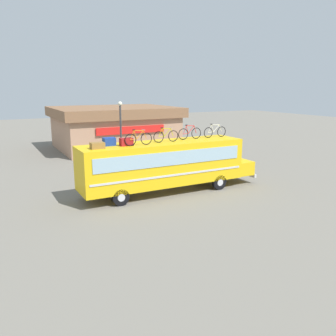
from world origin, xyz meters
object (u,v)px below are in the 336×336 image
luggage_bag_1 (97,146)px  rooftop_bicycle_3 (190,133)px  luggage_bag_3 (126,142)px  rooftop_bicycle_2 (166,136)px  street_lamp (121,131)px  luggage_bag_2 (109,142)px  rooftop_bicycle_4 (215,132)px  rooftop_bicycle_1 (138,139)px  bus (166,163)px

luggage_bag_1 → rooftop_bicycle_3: size_ratio=0.44×
luggage_bag_3 → rooftop_bicycle_2: size_ratio=0.43×
luggage_bag_3 → street_lamp: (2.01, 6.28, -0.16)m
luggage_bag_2 → rooftop_bicycle_2: size_ratio=0.40×
rooftop_bicycle_4 → rooftop_bicycle_1: bearing=-173.1°
bus → rooftop_bicycle_2: bearing=-124.3°
rooftop_bicycle_4 → rooftop_bicycle_2: bearing=-174.9°
rooftop_bicycle_3 → rooftop_bicycle_4: bearing=-0.4°
luggage_bag_3 → street_lamp: 6.59m
rooftop_bicycle_2 → rooftop_bicycle_1: bearing=-169.5°
luggage_bag_2 → rooftop_bicycle_1: (1.51, -0.74, 0.16)m
rooftop_bicycle_4 → street_lamp: 7.36m
luggage_bag_3 → rooftop_bicycle_3: 4.58m
luggage_bag_1 → street_lamp: street_lamp is taller
luggage_bag_1 → street_lamp: (3.77, 6.48, -0.10)m
luggage_bag_1 → rooftop_bicycle_1: size_ratio=0.44×
rooftop_bicycle_1 → rooftop_bicycle_2: 2.01m
bus → rooftop_bicycle_2: size_ratio=6.96×
street_lamp → luggage_bag_3: bearing=-107.8°
luggage_bag_1 → luggage_bag_3: size_ratio=1.01×
rooftop_bicycle_3 → luggage_bag_1: bearing=-173.8°
luggage_bag_3 → rooftop_bicycle_1: bearing=-20.7°
luggage_bag_1 → luggage_bag_3: 1.78m
street_lamp → rooftop_bicycle_3: bearing=-66.3°
luggage_bag_2 → rooftop_bicycle_3: 5.41m
rooftop_bicycle_2 → street_lamp: street_lamp is taller
rooftop_bicycle_1 → street_lamp: 6.67m
rooftop_bicycle_3 → street_lamp: 6.34m
bus → street_lamp: 6.30m
luggage_bag_1 → luggage_bag_3: (1.76, 0.20, 0.05)m
bus → luggage_bag_1: 4.69m
luggage_bag_1 → luggage_bag_3: bearing=6.5°
rooftop_bicycle_3 → street_lamp: street_lamp is taller
luggage_bag_1 → bus: bearing=4.8°
bus → rooftop_bicycle_3: 2.59m
luggage_bag_1 → rooftop_bicycle_4: 8.31m
rooftop_bicycle_3 → luggage_bag_3: bearing=-174.0°
rooftop_bicycle_1 → rooftop_bicycle_4: size_ratio=0.97×
bus → rooftop_bicycle_4: bearing=4.5°
rooftop_bicycle_2 → rooftop_bicycle_4: bearing=5.1°
bus → rooftop_bicycle_3: size_ratio=6.95×
bus → rooftop_bicycle_2: rooftop_bicycle_2 is taller
rooftop_bicycle_1 → street_lamp: (1.36, 6.52, -0.32)m
luggage_bag_3 → luggage_bag_2: bearing=149.9°
rooftop_bicycle_3 → rooftop_bicycle_2: bearing=-169.4°
bus → rooftop_bicycle_1: 2.69m
luggage_bag_1 → luggage_bag_2: size_ratio=1.09×
bus → luggage_bag_2: 3.87m
bus → luggage_bag_1: size_ratio=15.88×
luggage_bag_3 → rooftop_bicycle_3: size_ratio=0.43×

